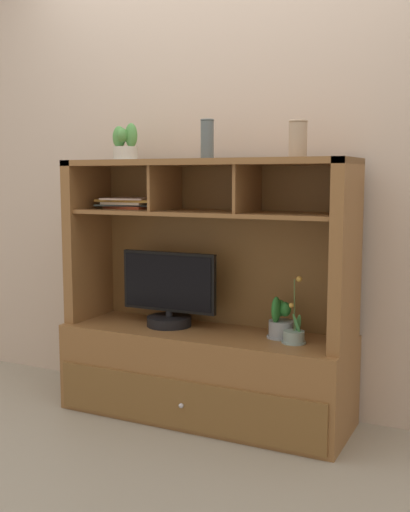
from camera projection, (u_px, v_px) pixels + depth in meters
The scene contains 10 objects.
floor_plane at pixel (205, 417), 3.25m from camera, with size 6.00×6.00×0.02m, color #A09B8A.
back_wall at pixel (228, 145), 3.31m from camera, with size 6.00×0.02×2.80m, color beige.
media_console at pixel (206, 341), 3.20m from camera, with size 1.49×0.52×1.32m.
tv_monitor at pixel (169, 295), 3.26m from camera, with size 0.53×0.23×0.39m.
potted_orchid at pixel (294, 334), 2.93m from camera, with size 0.12×0.12×0.32m.
potted_fern at pixel (281, 321), 3.03m from camera, with size 0.14×0.14×0.21m.
magazine_stack_left at pixel (131, 203), 3.36m from camera, with size 0.38×0.28×0.06m.
potted_succulent at pixel (125, 145), 3.30m from camera, with size 0.15×0.15×0.19m.
ceramic_vase at pixel (298, 139), 2.84m from camera, with size 0.09×0.09×0.17m.
accent_vase at pixel (207, 139), 3.09m from camera, with size 0.07×0.07×0.20m.
Camera 1 is at (1.37, -2.80, 1.23)m, focal length 43.82 mm.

